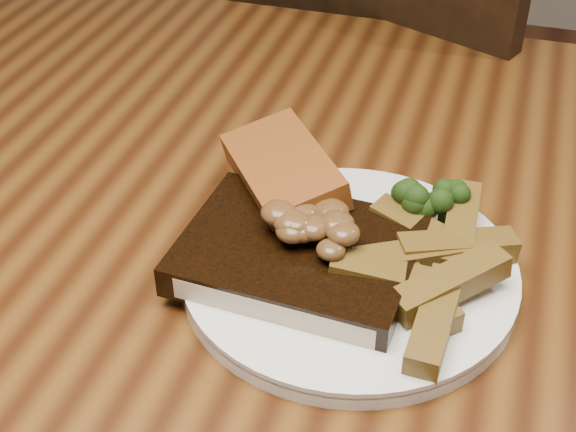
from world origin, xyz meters
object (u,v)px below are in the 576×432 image
garlic_bread (284,191)px  dining_table (280,321)px  potato_wedges (431,278)px  chair_far (399,123)px  plate (349,272)px  steak (299,255)px

garlic_bread → dining_table: bearing=-27.5°
dining_table → potato_wedges: potato_wedges is taller
chair_far → potato_wedges: (0.13, -0.64, 0.25)m
plate → garlic_bread: 0.10m
plate → potato_wedges: potato_wedges is taller
dining_table → chair_far: size_ratio=1.70×
dining_table → steak: 0.13m
plate → steak: steak is taller
plate → chair_far: bearing=95.7°
garlic_bread → potato_wedges: bearing=24.2°
dining_table → chair_far: 0.61m
plate → garlic_bread: size_ratio=2.09×
chair_far → plate: bearing=119.1°
chair_far → steak: 0.69m
dining_table → chair_far: chair_far is taller
dining_table → garlic_bread: 0.12m
chair_far → potato_wedges: size_ratio=8.03×
chair_far → dining_table: bearing=113.2°
chair_far → steak: chair_far is taller
potato_wedges → steak: bearing=-177.6°
dining_table → steak: bearing=-55.1°
dining_table → garlic_bread: (-0.01, 0.03, 0.12)m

